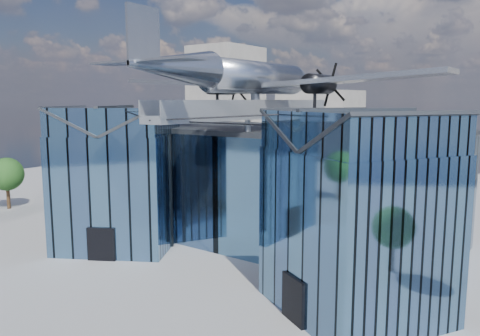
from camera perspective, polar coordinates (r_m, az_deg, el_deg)
The scene contains 4 objects.
ground_plane at distance 35.53m, azimuth -1.95°, elevation -11.95°, with size 120.00×120.00×0.00m, color gray.
museum at distance 38.66m, azimuth 3.35°, elevation -1.78°, with size 32.88×24.50×17.60m.
bg_towers at distance 79.04m, azimuth 22.34°, elevation 6.04°, with size 77.00×24.50×26.00m.
tree_side_w at distance 58.96m, azimuth -26.57°, elevation -0.70°, with size 4.52×4.52×5.86m.
Camera 1 is at (20.68, -26.14, 12.32)m, focal length 35.00 mm.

